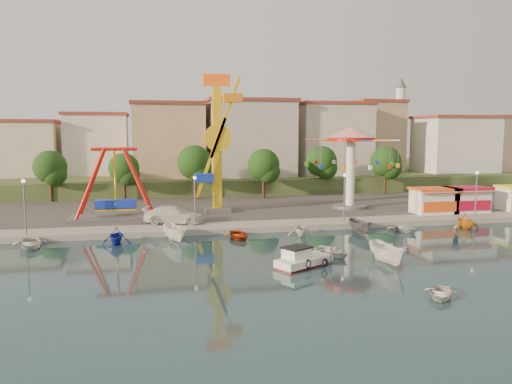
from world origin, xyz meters
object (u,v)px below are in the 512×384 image
object	(u,v)px
wave_swinger	(351,149)
skiff	(387,253)
kamikaze_tower	(219,146)
cabin_motorboat	(302,261)
rowboat_a	(332,251)
van	(174,215)
pirate_ship_ride	(115,185)

from	to	relation	value
wave_swinger	skiff	distance (m)	26.57
kamikaze_tower	cabin_motorboat	distance (m)	25.34
wave_swinger	rowboat_a	distance (m)	24.72
wave_swinger	cabin_motorboat	bearing A→B (deg)	-120.09
rowboat_a	van	bearing A→B (deg)	106.80
pirate_ship_ride	kamikaze_tower	distance (m)	12.82
cabin_motorboat	rowboat_a	world-z (taller)	cabin_motorboat
van	cabin_motorboat	bearing A→B (deg)	-141.00
pirate_ship_ride	skiff	world-z (taller)	pirate_ship_ride
wave_swinger	kamikaze_tower	bearing A→B (deg)	179.72
rowboat_a	cabin_motorboat	bearing A→B (deg)	-164.52
skiff	wave_swinger	bearing A→B (deg)	70.12
kamikaze_tower	van	bearing A→B (deg)	-131.94
van	wave_swinger	bearing A→B (deg)	-62.39
wave_swinger	van	bearing A→B (deg)	-164.38
pirate_ship_ride	cabin_motorboat	size ratio (longest dim) A/B	1.99
pirate_ship_ride	rowboat_a	world-z (taller)	pirate_ship_ride
pirate_ship_ride	wave_swinger	size ratio (longest dim) A/B	0.86
pirate_ship_ride	cabin_motorboat	bearing A→B (deg)	-55.62
van	skiff	bearing A→B (deg)	-127.57
skiff	kamikaze_tower	bearing A→B (deg)	107.90
pirate_ship_ride	van	bearing A→B (deg)	-36.93
rowboat_a	van	world-z (taller)	van
kamikaze_tower	rowboat_a	size ratio (longest dim) A/B	4.52
pirate_ship_ride	van	world-z (taller)	pirate_ship_ride
wave_swinger	van	world-z (taller)	wave_swinger
wave_swinger	rowboat_a	size ratio (longest dim) A/B	3.18
kamikaze_tower	rowboat_a	xyz separation A→B (m)	(6.50, -21.11, -8.20)
rowboat_a	wave_swinger	bearing A→B (deg)	40.77
rowboat_a	van	size ratio (longest dim) A/B	0.58
kamikaze_tower	van	xyz separation A→B (m)	(-5.76, -6.41, -7.06)
cabin_motorboat	wave_swinger	bearing A→B (deg)	30.08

